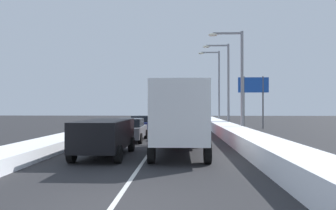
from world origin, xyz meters
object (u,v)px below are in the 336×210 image
at_px(box_truck_right_lane_nearest, 180,115).
at_px(suv_red_right_lane_second, 183,123).
at_px(street_lamp_right_near, 237,74).
at_px(street_lamp_right_far, 216,82).
at_px(sedan_navy_center_lane_third, 142,124).
at_px(traffic_light_gantry, 188,91).
at_px(roadside_sign_right, 253,90).
at_px(sedan_gray_center_lane_second, 130,130).
at_px(suv_black_center_lane_nearest, 105,134).
at_px(sedan_silver_right_lane_third, 182,122).
at_px(street_lamp_right_mid, 225,79).

distance_m(box_truck_right_lane_nearest, suv_red_right_lane_second, 9.06).
bearing_deg(street_lamp_right_near, street_lamp_right_far, 89.58).
xyz_separation_m(sedan_navy_center_lane_third, traffic_light_gantry, (4.43, 16.88, 3.73)).
height_order(suv_red_right_lane_second, sedan_navy_center_lane_third, suv_red_right_lane_second).
bearing_deg(roadside_sign_right, sedan_navy_center_lane_third, -152.59).
height_order(box_truck_right_lane_nearest, sedan_gray_center_lane_second, box_truck_right_lane_nearest).
relative_size(box_truck_right_lane_nearest, suv_black_center_lane_nearest, 1.47).
height_order(sedan_silver_right_lane_third, traffic_light_gantry, traffic_light_gantry).
height_order(sedan_silver_right_lane_third, street_lamp_right_near, street_lamp_right_near).
bearing_deg(box_truck_right_lane_nearest, street_lamp_right_mid, 74.98).
bearing_deg(suv_red_right_lane_second, traffic_light_gantry, 87.63).
bearing_deg(sedan_silver_right_lane_third, traffic_light_gantry, 86.22).
relative_size(suv_red_right_lane_second, sedan_silver_right_lane_third, 1.09).
height_order(sedan_navy_center_lane_third, street_lamp_right_mid, street_lamp_right_mid).
distance_m(sedan_navy_center_lane_third, street_lamp_right_mid, 9.65).
bearing_deg(box_truck_right_lane_nearest, traffic_light_gantry, 87.95).
relative_size(sedan_silver_right_lane_third, street_lamp_right_mid, 0.53).
bearing_deg(box_truck_right_lane_nearest, suv_black_center_lane_nearest, -167.39).
bearing_deg(traffic_light_gantry, suv_red_right_lane_second, -92.37).
bearing_deg(sedan_navy_center_lane_third, street_lamp_right_near, -26.69).
relative_size(suv_red_right_lane_second, street_lamp_right_far, 0.53).
distance_m(box_truck_right_lane_nearest, traffic_light_gantry, 29.82).
xyz_separation_m(traffic_light_gantry, street_lamp_right_near, (3.25, -20.75, 0.31)).
bearing_deg(street_lamp_right_mid, sedan_gray_center_lane_second, -126.11).
relative_size(sedan_gray_center_lane_second, street_lamp_right_mid, 0.53).
relative_size(sedan_navy_center_lane_third, traffic_light_gantry, 0.60).
distance_m(sedan_navy_center_lane_third, street_lamp_right_near, 9.50).
height_order(sedan_gray_center_lane_second, street_lamp_right_mid, street_lamp_right_mid).
bearing_deg(suv_red_right_lane_second, suv_black_center_lane_nearest, -110.37).
bearing_deg(suv_red_right_lane_second, box_truck_right_lane_nearest, -91.29).
distance_m(street_lamp_right_far, roadside_sign_right, 6.54).
height_order(suv_red_right_lane_second, sedan_gray_center_lane_second, suv_red_right_lane_second).
distance_m(traffic_light_gantry, street_lamp_right_mid, 13.63).
bearing_deg(street_lamp_right_mid, box_truck_right_lane_nearest, -105.02).
xyz_separation_m(traffic_light_gantry, street_lamp_right_mid, (3.36, -13.20, 0.59)).
relative_size(suv_black_center_lane_nearest, street_lamp_right_mid, 0.57).
distance_m(sedan_silver_right_lane_third, traffic_light_gantry, 14.27).
relative_size(box_truck_right_lane_nearest, suv_red_right_lane_second, 1.47).
bearing_deg(street_lamp_right_far, box_truck_right_lane_nearest, -100.42).
distance_m(box_truck_right_lane_nearest, roadside_sign_right, 20.18).
bearing_deg(street_lamp_right_mid, street_lamp_right_near, -90.86).
relative_size(box_truck_right_lane_nearest, street_lamp_right_mid, 0.84).
bearing_deg(traffic_light_gantry, street_lamp_right_mid, -75.70).
height_order(sedan_gray_center_lane_second, street_lamp_right_far, street_lamp_right_far).
relative_size(sedan_gray_center_lane_second, sedan_navy_center_lane_third, 1.00).
relative_size(box_truck_right_lane_nearest, sedan_gray_center_lane_second, 1.60).
xyz_separation_m(box_truck_right_lane_nearest, roadside_sign_right, (7.69, 18.54, 2.12)).
height_order(sedan_gray_center_lane_second, sedan_navy_center_lane_third, same).
relative_size(suv_red_right_lane_second, street_lamp_right_mid, 0.57).
height_order(suv_red_right_lane_second, street_lamp_right_mid, street_lamp_right_mid).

